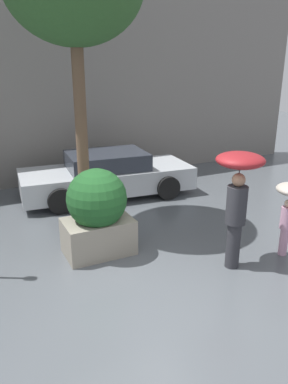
% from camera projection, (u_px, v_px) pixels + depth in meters
% --- Properties ---
extents(ground_plane, '(40.00, 40.00, 0.00)m').
position_uv_depth(ground_plane, '(138.00, 295.00, 5.74)').
color(ground_plane, '#51565B').
extents(building_facade, '(18.00, 0.30, 6.00)m').
position_uv_depth(building_facade, '(37.00, 78.00, 10.30)').
color(building_facade, gray).
rests_on(building_facade, ground).
extents(planter_box, '(1.25, 1.09, 1.62)m').
position_uv_depth(planter_box, '(97.00, 212.00, 6.79)').
color(planter_box, gray).
rests_on(planter_box, ground).
extents(person_adult, '(0.81, 0.81, 2.00)m').
position_uv_depth(person_adult, '(238.00, 186.00, 6.17)').
color(person_adult, '#2D2D33').
rests_on(person_adult, ground).
extents(parked_car_near, '(4.62, 2.24, 1.18)m').
position_uv_depth(parked_car_near, '(107.00, 175.00, 9.97)').
color(parked_car_near, '#B7BCC1').
rests_on(parked_car_near, ground).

